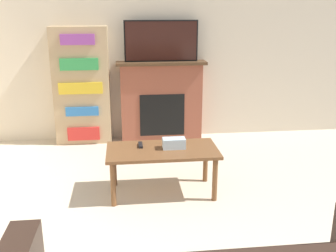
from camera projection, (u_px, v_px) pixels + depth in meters
wall_back at (146, 40)px, 5.29m from camera, size 5.87×0.06×2.70m
fireplace at (161, 100)px, 5.41m from camera, size 1.21×0.28×1.08m
tv at (161, 41)px, 5.16m from camera, size 0.97×0.03×0.54m
coffee_table at (162, 155)px, 3.83m from camera, size 1.08×0.56×0.46m
tissue_box at (174, 143)px, 3.83m from camera, size 0.22×0.12×0.10m
remote_control at (141, 145)px, 3.89m from camera, size 0.04×0.15×0.02m
bookshelf at (82, 86)px, 5.21m from camera, size 0.73×0.29×1.55m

